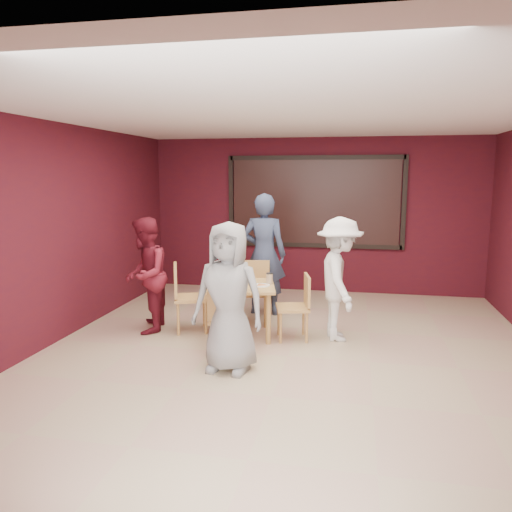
% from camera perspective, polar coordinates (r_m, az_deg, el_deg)
% --- Properties ---
extents(floor, '(7.00, 7.00, 0.00)m').
position_cam_1_polar(floor, '(6.07, 3.65, -11.35)').
color(floor, tan).
rests_on(floor, ground).
extents(window_blinds, '(3.00, 0.02, 1.50)m').
position_cam_1_polar(window_blinds, '(9.13, 6.72, 6.15)').
color(window_blinds, black).
extents(dining_table, '(1.05, 1.05, 0.85)m').
position_cam_1_polar(dining_table, '(6.63, -1.75, -3.98)').
color(dining_table, tan).
rests_on(dining_table, floor).
extents(chair_front, '(0.40, 0.40, 0.80)m').
position_cam_1_polar(chair_front, '(6.01, -3.45, -7.01)').
color(chair_front, tan).
rests_on(chair_front, floor).
extents(chair_back, '(0.50, 0.50, 0.89)m').
position_cam_1_polar(chair_back, '(7.33, -0.12, -3.62)').
color(chair_back, tan).
rests_on(chair_back, floor).
extents(chair_left, '(0.59, 0.59, 0.94)m').
position_cam_1_polar(chair_left, '(6.90, -8.10, -4.26)').
color(chair_left, tan).
rests_on(chair_left, floor).
extents(chair_right, '(0.50, 0.50, 0.86)m').
position_cam_1_polar(chair_right, '(6.54, 4.84, -5.39)').
color(chair_right, tan).
rests_on(chair_right, floor).
extents(diner_front, '(0.87, 0.62, 1.65)m').
position_cam_1_polar(diner_front, '(5.43, -3.14, -4.73)').
color(diner_front, gray).
rests_on(diner_front, floor).
extents(diner_back, '(0.70, 0.47, 1.86)m').
position_cam_1_polar(diner_back, '(7.64, 0.93, 0.21)').
color(diner_back, '#323C58').
rests_on(diner_back, floor).
extents(diner_left, '(0.76, 0.88, 1.57)m').
position_cam_1_polar(diner_left, '(6.95, -12.51, -2.15)').
color(diner_left, maroon).
rests_on(diner_left, floor).
extents(diner_right, '(0.80, 1.14, 1.60)m').
position_cam_1_polar(diner_right, '(6.55, 9.51, -2.61)').
color(diner_right, white).
rests_on(diner_right, floor).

